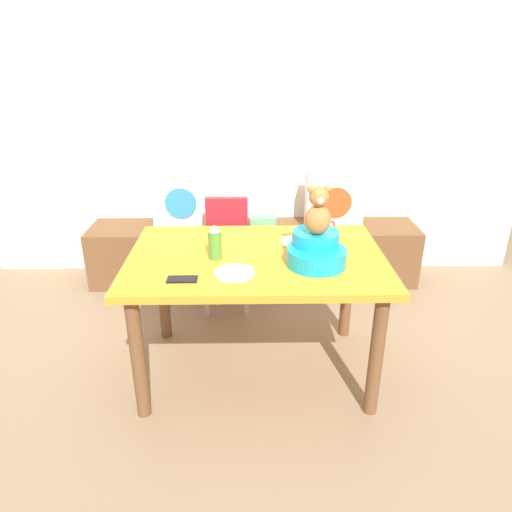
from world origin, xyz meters
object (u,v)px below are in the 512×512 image
at_px(dinner_plate_near, 298,242).
at_px(dinner_plate_far, 235,273).
at_px(coffee_mug, 322,226).
at_px(book_stack, 263,221).
at_px(dining_table, 256,272).
at_px(cell_phone, 182,279).
at_px(infant_seat_teal, 316,250).
at_px(pillow_floral_left, 182,201).
at_px(highchair, 226,240).
at_px(ketchup_bottle, 215,243).
at_px(pillow_floral_right, 334,200).
at_px(teddy_bear, 318,212).

height_order(dinner_plate_near, dinner_plate_far, same).
relative_size(coffee_mug, dinner_plate_near, 0.60).
xyz_separation_m(book_stack, dining_table, (-0.07, -1.20, 0.14)).
bearing_deg(cell_phone, dinner_plate_near, -52.89).
bearing_deg(dinner_plate_near, infant_seat_teal, -77.35).
distance_m(dining_table, cell_phone, 0.47).
height_order(pillow_floral_left, highchair, pillow_floral_left).
xyz_separation_m(dining_table, dinner_plate_far, (-0.11, -0.23, 0.11)).
height_order(dining_table, cell_phone, cell_phone).
bearing_deg(ketchup_bottle, dining_table, 9.65).
bearing_deg(ketchup_bottle, infant_seat_teal, -8.12).
bearing_deg(pillow_floral_right, ketchup_bottle, -124.47).
xyz_separation_m(pillow_floral_right, teddy_bear, (-0.32, -1.29, 0.34)).
bearing_deg(infant_seat_teal, coffee_mug, 77.38).
bearing_deg(dinner_plate_near, dining_table, -145.02).
relative_size(infant_seat_teal, coffee_mug, 2.75).
distance_m(ketchup_bottle, coffee_mug, 0.71).
relative_size(highchair, cell_phone, 5.49).
height_order(book_stack, dinner_plate_far, dinner_plate_far).
relative_size(pillow_floral_right, ketchup_bottle, 2.38).
xyz_separation_m(dining_table, highchair, (-0.20, 0.77, -0.12)).
xyz_separation_m(highchair, infant_seat_teal, (0.50, -0.88, 0.29)).
relative_size(teddy_bear, dinner_plate_near, 1.25).
xyz_separation_m(pillow_floral_left, highchair, (0.36, -0.42, -0.16)).
distance_m(pillow_floral_left, dinner_plate_far, 1.48).
height_order(highchair, teddy_bear, teddy_bear).
xyz_separation_m(highchair, cell_phone, (-0.16, -1.06, 0.22)).
bearing_deg(pillow_floral_left, ketchup_bottle, -74.48).
xyz_separation_m(teddy_bear, ketchup_bottle, (-0.51, 0.07, -0.19)).
distance_m(pillow_floral_left, teddy_bear, 1.59).
height_order(ketchup_bottle, dinner_plate_near, ketchup_bottle).
bearing_deg(cell_phone, teddy_bear, -75.14).
xyz_separation_m(infant_seat_teal, cell_phone, (-0.66, -0.18, -0.07)).
bearing_deg(pillow_floral_left, dinner_plate_far, -72.53).
height_order(book_stack, highchair, highchair).
relative_size(teddy_bear, coffee_mug, 2.08).
distance_m(highchair, ketchup_bottle, 0.86).
bearing_deg(pillow_floral_right, coffee_mug, -104.69).
bearing_deg(ketchup_bottle, cell_phone, -119.17).
bearing_deg(dinner_plate_far, teddy_bear, 16.01).
bearing_deg(cell_phone, pillow_floral_right, -34.05).
xyz_separation_m(dining_table, infant_seat_teal, (0.30, -0.11, 0.17)).
bearing_deg(ketchup_bottle, pillow_floral_left, 105.52).
relative_size(pillow_floral_left, teddy_bear, 1.76).
xyz_separation_m(teddy_bear, cell_phone, (-0.66, -0.18, -0.27)).
xyz_separation_m(teddy_bear, dinner_plate_far, (-0.41, -0.12, -0.27)).
xyz_separation_m(book_stack, teddy_bear, (0.23, -1.32, 0.52)).
height_order(book_stack, dinner_plate_near, dinner_plate_near).
xyz_separation_m(teddy_bear, dinner_plate_near, (-0.06, 0.28, -0.27)).
distance_m(coffee_mug, cell_phone, 0.97).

